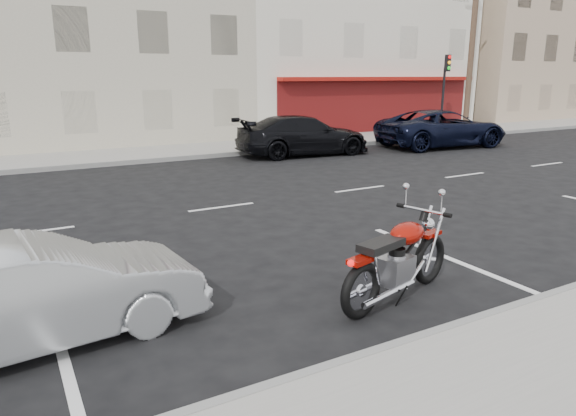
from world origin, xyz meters
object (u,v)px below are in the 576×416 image
Objects in this scene: sedan_silver at (36,293)px; car_far at (303,135)px; utility_pole at (472,40)px; motorcycle at (431,248)px; suv_far at (442,128)px; fire_hydrant at (417,126)px; traffic_light at (445,84)px.

sedan_silver is 0.72× the size of car_far.
motorcycle is (-16.53, -14.26, -4.20)m from utility_pole.
suv_far is (11.18, 10.72, 0.25)m from motorcycle.
suv_far is 1.09× the size of car_far.
fire_hydrant is 8.58m from car_far.
suv_far is at bearing -118.37° from fire_hydrant.
traffic_light is at bearing -6.36° from fire_hydrant.
traffic_light is 5.01m from suv_far.
motorcycle is (-14.53, -13.99, -2.02)m from traffic_light.
sedan_silver is at bearing 142.34° from car_far.
traffic_light is 0.67× the size of suv_far.
fire_hydrant is at bearing -178.36° from utility_pole.
traffic_light is 10.14m from car_far.
utility_pole is 12.50× the size of fire_hydrant.
fire_hydrant is (-3.50, -0.10, -4.21)m from utility_pole.
utility_pole reaches higher than traffic_light.
sedan_silver is at bearing 155.52° from motorcycle.
traffic_light is 1.02× the size of sedan_silver.
sedan_silver reaches higher than motorcycle.
utility_pole is 5.48m from fire_hydrant.
motorcycle is 0.45× the size of car_far.
car_far is (-9.69, -2.37, -1.81)m from traffic_light.
traffic_light is at bearing -61.59° from sedan_silver.
sedan_silver is (-5.14, 0.86, 0.08)m from motorcycle.
motorcycle reaches higher than fire_hydrant.
car_far reaches higher than fire_hydrant.
traffic_light reaches higher than suv_far.
traffic_light is at bearing -172.39° from utility_pole.
sedan_silver is at bearing -146.27° from traffic_light.
sedan_silver is at bearing 127.71° from suv_far.
suv_far is 6.40m from car_far.
fire_hydrant is at bearing -67.64° from car_far.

